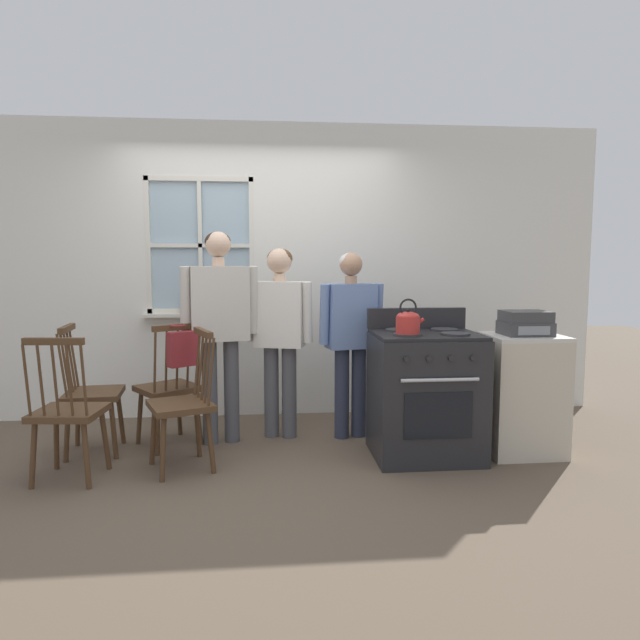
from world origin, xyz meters
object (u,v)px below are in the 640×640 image
person_teen_center (280,324)px  potted_plant (189,302)px  side_counter (521,394)px  chair_by_window (169,389)px  person_adult_right (351,329)px  stove (425,393)px  chair_near_wall (68,413)px  stereo (525,323)px  chair_near_stove (91,394)px  person_elderly_left (219,316)px  chair_center_cluster (184,405)px  handbag (182,348)px  kettle (408,321)px

person_teen_center → potted_plant: 1.03m
potted_plant → side_counter: (2.60, -1.19, -0.63)m
chair_by_window → person_adult_right: 1.51m
stove → chair_near_wall: bearing=-174.6°
chair_by_window → stove: 1.97m
chair_by_window → stereo: 2.76m
person_teen_center → stove: size_ratio=1.43×
side_counter → person_teen_center: bearing=162.9°
chair_near_stove → potted_plant: bearing=-40.6°
chair_near_wall → stove: (2.47, 0.23, 0.02)m
chair_near_stove → person_teen_center: (1.43, 0.25, 0.49)m
side_counter → person_elderly_left: bearing=168.9°
chair_near_stove → person_teen_center: person_teen_center is taller
chair_by_window → stereo: stereo is taller
person_elderly_left → potted_plant: person_elderly_left is taller
chair_center_cluster → handbag: 0.49m
handbag → chair_by_window: bearing=125.4°
person_teen_center → chair_center_cluster: bearing=-121.0°
handbag → side_counter: size_ratio=0.34×
person_elderly_left → handbag: person_elderly_left is taller
chair_near_stove → side_counter: size_ratio=1.08×
chair_near_stove → stereo: bearing=-101.0°
person_elderly_left → potted_plant: bearing=100.7°
person_adult_right → side_counter: person_adult_right is taller
person_elderly_left → stove: size_ratio=1.54×
person_adult_right → stove: 0.82m
chair_near_wall → side_counter: chair_near_wall is taller
chair_near_wall → person_elderly_left: size_ratio=0.58×
stereo → chair_center_cluster: bearing=-178.1°
chair_near_stove → stove: stove is taller
person_adult_right → stereo: person_adult_right is taller
person_elderly_left → stove: (1.53, -0.46, -0.55)m
chair_near_wall → kettle: 2.37m
chair_center_cluster → person_elderly_left: bearing=137.8°
handbag → side_counter: 2.57m
stove → potted_plant: bearing=147.0°
person_teen_center → side_counter: person_teen_center is taller
chair_center_cluster → potted_plant: potted_plant is taller
chair_near_stove → person_adult_right: 2.06m
chair_near_wall → potted_plant: size_ratio=2.83×
chair_by_window → stereo: size_ratio=2.86×
person_adult_right → potted_plant: person_adult_right is taller
chair_near_wall → kettle: size_ratio=3.94×
handbag → side_counter: bearing=-5.2°
chair_near_wall → stereo: (3.22, 0.23, 0.54)m
person_adult_right → stove: bearing=-58.8°
person_adult_right → stereo: size_ratio=4.45×
person_adult_right → person_teen_center: bearing=162.0°
chair_near_wall → chair_near_stove: same height
kettle → handbag: kettle is taller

